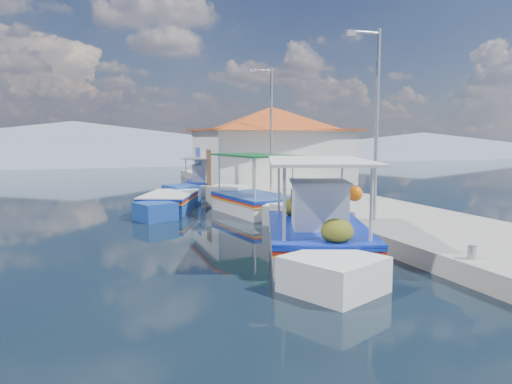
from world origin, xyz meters
name	(u,v)px	position (x,y,z in m)	size (l,w,h in m)	color
ground	(262,263)	(0.00, 0.00, 0.00)	(160.00, 160.00, 0.00)	black
quay	(345,209)	(5.90, 6.00, 0.25)	(5.00, 44.00, 0.50)	gray
bollards	(307,204)	(3.80, 5.25, 0.65)	(0.20, 17.20, 0.30)	#A5A8AD
main_caique	(315,235)	(1.64, 0.33, 0.55)	(4.50, 8.15, 2.87)	silver
caique_green_canopy	(254,203)	(2.50, 7.68, 0.41)	(2.87, 7.21, 2.73)	silver
caique_blue_hull	(168,204)	(-0.76, 9.47, 0.31)	(3.54, 5.94, 1.15)	navy
caique_far	(203,185)	(2.40, 16.18, 0.41)	(3.46, 5.83, 2.22)	silver
harbor_building	(271,144)	(6.20, 15.00, 2.78)	(10.49, 10.49, 4.40)	white
lamp_post_near	(374,115)	(4.51, 2.00, 3.85)	(1.21, 0.14, 6.00)	#A5A8AD
lamp_post_far	(269,123)	(4.51, 11.00, 3.85)	(1.21, 0.14, 6.00)	#A5A8AD
mountain_ridge	(164,145)	(6.54, 56.00, 2.04)	(171.40, 96.00, 5.50)	slate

